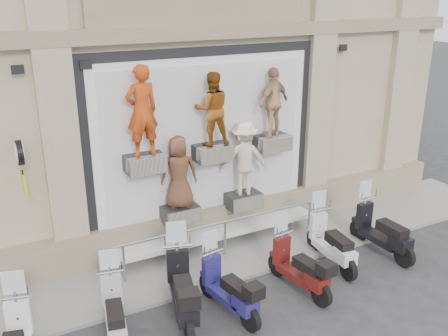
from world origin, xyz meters
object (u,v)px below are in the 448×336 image
Objects in this scene: scooter_h at (383,222)px; scooter_f at (300,258)px; scooter_b at (13,336)px; scooter_d at (182,279)px; scooter_g at (332,233)px; scooter_c at (114,303)px; guard_rail at (225,239)px; clock_sign_bracket at (20,160)px; scooter_e at (228,279)px.

scooter_f is at bearing -173.14° from scooter_h.
scooter_b is 2.86m from scooter_d.
scooter_b is 7.79m from scooter_h.
scooter_d is 2.41m from scooter_f.
scooter_c is at bearing -170.73° from scooter_g.
scooter_b is at bearing -159.29° from guard_rail.
scooter_d reaches higher than guard_rail.
scooter_d is at bearing -179.82° from scooter_h.
clock_sign_bracket is 7.67m from scooter_h.
scooter_h is at bearing 1.01° from scooter_g.
guard_rail is at bearing 105.34° from scooter_f.
scooter_h is at bearing -23.88° from guard_rail.
scooter_f is (0.71, -1.79, 0.26)m from guard_rail.
scooter_c is at bearing -64.05° from clock_sign_bracket.
scooter_b is at bearing -169.58° from scooter_g.
scooter_g is (4.85, 0.21, 0.04)m from scooter_c.
scooter_d is at bearing -42.18° from clock_sign_bracket.
scooter_g reaches higher than guard_rail.
guard_rail is at bearing 155.12° from scooter_h.
guard_rail is 3.57m from scooter_h.
scooter_h reaches higher than scooter_f.
scooter_g is (2.80, 0.49, 0.03)m from scooter_e.
guard_rail is 2.74× the size of scooter_g.
clock_sign_bracket reaches higher than scooter_b.
scooter_c is 4.85m from scooter_g.
guard_rail is 4.96× the size of clock_sign_bracket.
scooter_d reaches higher than scooter_h.
scooter_g reaches higher than scooter_c.
scooter_g is (6.45, 0.41, -0.01)m from scooter_b.
scooter_b reaches higher than guard_rail.
guard_rail is 2.52× the size of scooter_d.
clock_sign_bracket is at bearing 87.80° from scooter_b.
scooter_f reaches higher than scooter_e.
scooter_h is at bearing 16.16° from scooter_b.
scooter_d is at bearing 10.45° from scooter_c.
scooter_e is at bearing 3.91° from scooter_c.
scooter_f is (1.59, 0.00, 0.00)m from scooter_e.
guard_rail is 2.31m from scooter_d.
guard_rail is 2.85× the size of scooter_f.
clock_sign_bracket is 5.53m from scooter_f.
scooter_e is 2.84m from scooter_g.
scooter_g is at bearing 14.04° from scooter_c.
scooter_f is at bearing -151.37° from scooter_g.
scooter_c is (-2.94, -1.52, 0.24)m from guard_rail.
scooter_g is at bearing -16.94° from clock_sign_bracket.
clock_sign_bracket reaches higher than scooter_d.
scooter_h is at bearing 12.26° from scooter_c.
scooter_b reaches higher than scooter_g.
scooter_e reaches higher than guard_rail.
scooter_d is 1.09× the size of scooter_g.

